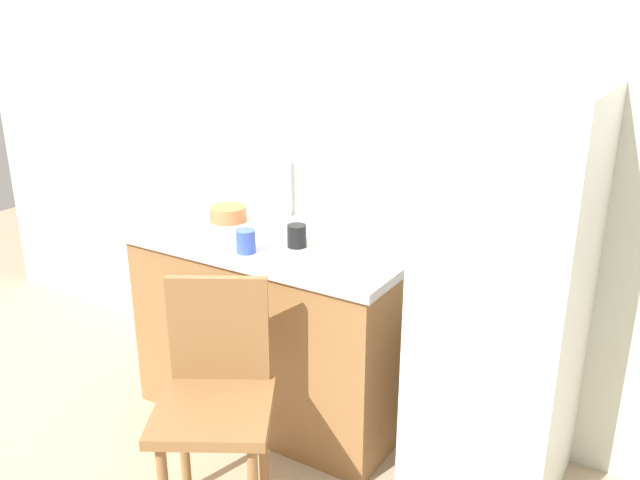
% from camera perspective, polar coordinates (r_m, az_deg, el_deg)
% --- Properties ---
extents(back_wall, '(4.80, 0.10, 2.61)m').
position_cam_1_polar(back_wall, '(2.98, 1.81, 10.23)').
color(back_wall, silver).
rests_on(back_wall, ground_plane).
extents(cabinet_base, '(1.19, 0.60, 0.80)m').
position_cam_1_polar(cabinet_base, '(3.05, -3.53, -7.56)').
color(cabinet_base, olive).
rests_on(cabinet_base, ground_plane).
extents(countertop, '(1.23, 0.64, 0.04)m').
position_cam_1_polar(countertop, '(2.88, -3.71, -0.13)').
color(countertop, '#B7B7BC').
rests_on(countertop, cabinet_base).
extents(faucet, '(0.02, 0.02, 0.29)m').
position_cam_1_polar(faucet, '(3.10, -3.03, 4.50)').
color(faucet, '#B7B7BC').
rests_on(faucet, countertop).
extents(refrigerator, '(0.53, 0.57, 1.54)m').
position_cam_1_polar(refrigerator, '(2.52, 15.28, -5.09)').
color(refrigerator, silver).
rests_on(refrigerator, ground_plane).
extents(chair, '(0.55, 0.55, 0.89)m').
position_cam_1_polar(chair, '(2.44, -8.86, -12.77)').
color(chair, olive).
rests_on(chair, ground_plane).
extents(terracotta_bowl, '(0.17, 0.17, 0.07)m').
position_cam_1_polar(terracotta_bowl, '(3.10, -7.83, 2.24)').
color(terracotta_bowl, '#C67042').
rests_on(terracotta_bowl, countertop).
extents(cup_blue, '(0.08, 0.08, 0.09)m').
position_cam_1_polar(cup_blue, '(2.70, -6.33, -0.10)').
color(cup_blue, blue).
rests_on(cup_blue, countertop).
extents(cup_black, '(0.08, 0.08, 0.09)m').
position_cam_1_polar(cup_black, '(2.75, -1.98, 0.36)').
color(cup_black, black).
rests_on(cup_black, countertop).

